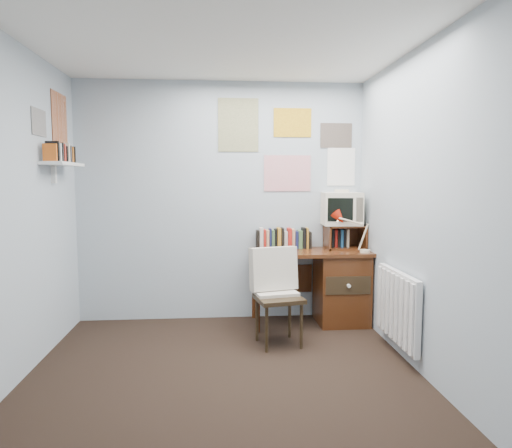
{
  "coord_description": "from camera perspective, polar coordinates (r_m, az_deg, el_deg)",
  "views": [
    {
      "loc": [
        -0.04,
        -3.08,
        1.48
      ],
      "look_at": [
        0.3,
        0.93,
        1.09
      ],
      "focal_mm": 32.0,
      "sensor_mm": 36.0,
      "label": 1
    }
  ],
  "objects": [
    {
      "name": "right_wall",
      "position": [
        3.45,
        21.75,
        1.3
      ],
      "size": [
        0.02,
        3.5,
        2.5
      ],
      "primitive_type": "cube",
      "color": "#A1ADB9",
      "rests_on": "ground"
    },
    {
      "name": "wall_shelf",
      "position": [
        4.39,
        -23.01,
        6.92
      ],
      "size": [
        0.2,
        0.62,
        0.24
      ],
      "primitive_type": "cube",
      "color": "white",
      "rests_on": "left_wall"
    },
    {
      "name": "desk_chair",
      "position": [
        4.14,
        2.86,
        -9.3
      ],
      "size": [
        0.5,
        0.49,
        0.84
      ],
      "primitive_type": "cube",
      "rotation": [
        0.0,
        0.0,
        0.19
      ],
      "color": "black",
      "rests_on": "ground"
    },
    {
      "name": "desk_lamp",
      "position": [
        4.65,
        13.52,
        -1.23
      ],
      "size": [
        0.32,
        0.29,
        0.37
      ],
      "primitive_type": "cube",
      "rotation": [
        0.0,
        0.0,
        0.32
      ],
      "color": "red",
      "rests_on": "desk"
    },
    {
      "name": "posters_back",
      "position": [
        4.89,
        3.98,
        9.85
      ],
      "size": [
        1.2,
        0.01,
        0.9
      ],
      "primitive_type": "cube",
      "color": "white",
      "rests_on": "back_wall"
    },
    {
      "name": "ceiling",
      "position": [
        3.24,
        -4.23,
        23.86
      ],
      "size": [
        3.0,
        3.5,
        0.02
      ],
      "primitive_type": "cube",
      "color": "white",
      "rests_on": "back_wall"
    },
    {
      "name": "crt_tv",
      "position": [
        4.87,
        10.6,
        2.08
      ],
      "size": [
        0.41,
        0.38,
        0.37
      ],
      "primitive_type": "cube",
      "rotation": [
        0.0,
        0.0,
        -0.06
      ],
      "color": "beige",
      "rests_on": "tv_riser"
    },
    {
      "name": "tv_riser",
      "position": [
        4.89,
        11.03,
        -1.57
      ],
      "size": [
        0.4,
        0.3,
        0.25
      ],
      "primitive_type": "cube",
      "color": "#4E2712",
      "rests_on": "desk"
    },
    {
      "name": "desk",
      "position": [
        4.83,
        9.92,
        -7.41
      ],
      "size": [
        1.2,
        0.55,
        0.76
      ],
      "color": "#4E2712",
      "rests_on": "ground"
    },
    {
      "name": "posters_left",
      "position": [
        4.45,
        -24.37,
        11.75
      ],
      "size": [
        0.01,
        0.7,
        0.6
      ],
      "primitive_type": "cube",
      "color": "white",
      "rests_on": "left_wall"
    },
    {
      "name": "ground",
      "position": [
        3.41,
        -3.91,
        -20.19
      ],
      "size": [
        3.5,
        3.5,
        0.0
      ],
      "primitive_type": "plane",
      "color": "black",
      "rests_on": "ground"
    },
    {
      "name": "back_wall",
      "position": [
        4.83,
        -4.33,
        2.78
      ],
      "size": [
        3.0,
        0.02,
        2.5
      ],
      "primitive_type": "cube",
      "color": "#A1ADB9",
      "rests_on": "ground"
    },
    {
      "name": "book_row",
      "position": [
        4.83,
        3.58,
        -1.75
      ],
      "size": [
        0.6,
        0.14,
        0.22
      ],
      "primitive_type": "cube",
      "color": "#4E2712",
      "rests_on": "desk"
    },
    {
      "name": "radiator",
      "position": [
        4.06,
        17.3,
        -9.85
      ],
      "size": [
        0.09,
        0.8,
        0.6
      ],
      "primitive_type": "cube",
      "color": "white",
      "rests_on": "right_wall"
    }
  ]
}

